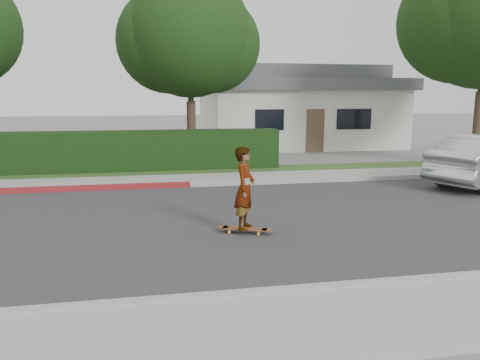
% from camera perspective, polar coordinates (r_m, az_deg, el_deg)
% --- Properties ---
extents(ground, '(120.00, 120.00, 0.00)m').
position_cam_1_polar(ground, '(10.18, -9.77, -5.37)').
color(ground, slate).
rests_on(ground, ground).
extents(road, '(60.00, 8.00, 0.01)m').
position_cam_1_polar(road, '(10.18, -9.77, -5.34)').
color(road, '#2D2D30').
rests_on(road, ground).
extents(curb_near, '(60.00, 0.20, 0.15)m').
position_cam_1_polar(curb_near, '(6.29, -8.94, -14.62)').
color(curb_near, '#9E9E99').
rests_on(curb_near, ground).
extents(sidewalk_near, '(60.00, 1.60, 0.12)m').
position_cam_1_polar(sidewalk_near, '(5.49, -8.57, -18.67)').
color(sidewalk_near, gray).
rests_on(sidewalk_near, ground).
extents(curb_far, '(60.00, 0.20, 0.15)m').
position_cam_1_polar(curb_far, '(14.16, -10.15, -0.69)').
color(curb_far, '#9E9E99').
rests_on(curb_far, ground).
extents(sidewalk_far, '(60.00, 1.60, 0.12)m').
position_cam_1_polar(sidewalk_far, '(15.05, -10.20, -0.11)').
color(sidewalk_far, gray).
rests_on(sidewalk_far, ground).
extents(planting_strip, '(60.00, 1.60, 0.10)m').
position_cam_1_polar(planting_strip, '(16.62, -10.28, 0.82)').
color(planting_strip, '#2D4C1E').
rests_on(planting_strip, ground).
extents(hedge, '(15.00, 1.00, 1.50)m').
position_cam_1_polar(hedge, '(17.36, -20.34, 3.07)').
color(hedge, black).
rests_on(hedge, ground).
extents(tree_center, '(5.66, 4.84, 7.44)m').
position_cam_1_polar(tree_center, '(19.20, -6.23, 16.68)').
color(tree_center, '#33261C').
rests_on(tree_center, ground).
extents(house, '(10.60, 8.60, 4.30)m').
position_cam_1_polar(house, '(27.07, 6.68, 8.80)').
color(house, beige).
rests_on(house, ground).
extents(skateboard, '(1.10, 0.63, 0.10)m').
position_cam_1_polar(skateboard, '(9.35, 0.58, -5.99)').
color(skateboard, gold).
rests_on(skateboard, ground).
extents(skateboarder, '(0.61, 0.71, 1.63)m').
position_cam_1_polar(skateboarder, '(9.16, 0.59, -0.99)').
color(skateboarder, white).
rests_on(skateboarder, skateboard).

